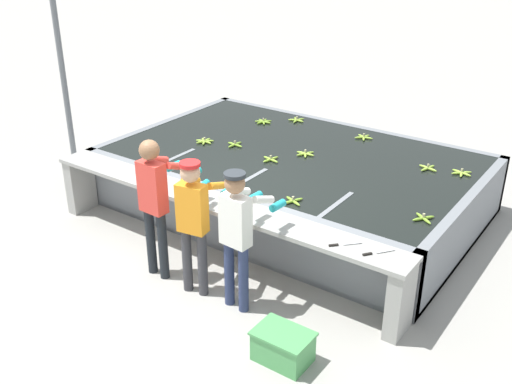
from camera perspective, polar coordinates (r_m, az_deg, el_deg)
The scene contains 21 objects.
ground_plane at distance 7.33m, azimuth -5.19°, elevation -7.23°, with size 80.00×80.00×0.00m, color #A3A099.
wash_tank at distance 8.60m, azimuth 3.55°, elevation 1.09°, with size 5.03×3.23×0.83m.
work_ledge at distance 7.17m, azimuth -4.22°, elevation -2.33°, with size 5.03×0.45×0.83m.
worker_0 at distance 6.81m, azimuth -9.58°, elevation -0.36°, with size 0.42×0.72×1.70m.
worker_1 at distance 6.46m, azimuth -5.91°, elevation -2.23°, with size 0.48×0.74×1.58m.
worker_2 at distance 6.17m, azimuth -1.75°, elevation -3.45°, with size 0.44×0.72×1.59m.
banana_bunch_floating_0 at distance 7.00m, azimuth 3.55°, elevation -0.86°, with size 0.27×0.27×0.08m.
banana_bunch_floating_1 at distance 9.68m, azimuth 0.71°, elevation 6.72°, with size 0.28×0.28×0.08m.
banana_bunch_floating_2 at distance 9.78m, azimuth 3.91°, elevation 6.86°, with size 0.27×0.27×0.08m.
banana_bunch_floating_3 at distance 8.86m, azimuth -4.92°, elevation 4.85°, with size 0.28×0.28×0.08m.
banana_bunch_floating_4 at distance 8.17m, azimuth 1.41°, elevation 3.13°, with size 0.28×0.28×0.08m.
banana_bunch_floating_5 at distance 8.19m, azimuth 18.99°, elevation 1.75°, with size 0.28×0.28×0.08m.
banana_bunch_floating_6 at distance 8.39m, azimuth 4.72°, elevation 3.67°, with size 0.28×0.26×0.08m.
banana_bunch_floating_7 at distance 6.85m, azimuth 15.66°, elevation -2.42°, with size 0.25×0.25×0.08m.
banana_bunch_floating_8 at distance 9.13m, azimuth 10.22°, elevation 5.16°, with size 0.27×0.27×0.08m.
banana_bunch_floating_9 at distance 8.70m, azimuth -2.02°, elevation 4.54°, with size 0.28×0.28×0.08m.
banana_bunch_floating_10 at distance 8.20m, azimuth 16.05°, elevation 2.21°, with size 0.28×0.28×0.08m.
knife_0 at distance 6.17m, azimuth 8.02°, elevation -4.97°, with size 0.26×0.28×0.02m.
knife_1 at distance 6.08m, azimuth 11.15°, elevation -5.72°, with size 0.23×0.30×0.02m.
crate at distance 5.88m, azimuth 2.58°, elevation -14.47°, with size 0.55×0.39×0.32m.
support_post_left at distance 9.85m, azimuth -17.89°, elevation 10.40°, with size 0.09×0.09×3.20m.
Camera 1 is at (4.10, -4.64, 3.92)m, focal length 42.00 mm.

